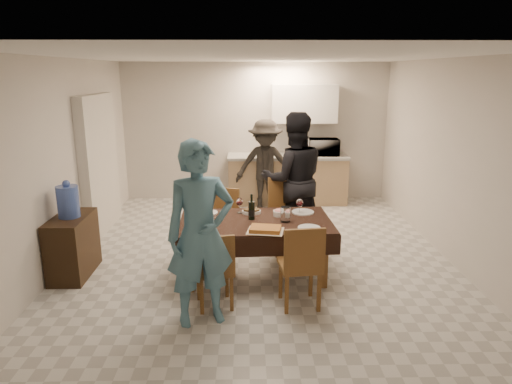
# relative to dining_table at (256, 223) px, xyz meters

# --- Properties ---
(floor) EXTENTS (5.00, 6.00, 0.02)m
(floor) POSITION_rel_dining_table_xyz_m (0.05, 0.52, -0.67)
(floor) COLOR silver
(floor) RESTS_ON ground
(ceiling) EXTENTS (5.00, 6.00, 0.02)m
(ceiling) POSITION_rel_dining_table_xyz_m (0.05, 0.52, 1.93)
(ceiling) COLOR white
(ceiling) RESTS_ON wall_back
(wall_back) EXTENTS (5.00, 0.02, 2.60)m
(wall_back) POSITION_rel_dining_table_xyz_m (0.05, 3.52, 0.63)
(wall_back) COLOR beige
(wall_back) RESTS_ON floor
(wall_front) EXTENTS (5.00, 0.02, 2.60)m
(wall_front) POSITION_rel_dining_table_xyz_m (0.05, -2.48, 0.63)
(wall_front) COLOR beige
(wall_front) RESTS_ON floor
(wall_left) EXTENTS (0.02, 6.00, 2.60)m
(wall_left) POSITION_rel_dining_table_xyz_m (-2.45, 0.52, 0.63)
(wall_left) COLOR beige
(wall_left) RESTS_ON floor
(wall_right) EXTENTS (0.02, 6.00, 2.60)m
(wall_right) POSITION_rel_dining_table_xyz_m (2.55, 0.52, 0.63)
(wall_right) COLOR beige
(wall_right) RESTS_ON floor
(stub_partition) EXTENTS (0.15, 1.40, 2.10)m
(stub_partition) POSITION_rel_dining_table_xyz_m (-2.37, 1.72, 0.38)
(stub_partition) COLOR beige
(stub_partition) RESTS_ON floor
(kitchen_base_cabinet) EXTENTS (2.20, 0.60, 0.86)m
(kitchen_base_cabinet) POSITION_rel_dining_table_xyz_m (0.65, 3.20, -0.24)
(kitchen_base_cabinet) COLOR tan
(kitchen_base_cabinet) RESTS_ON floor
(kitchen_worktop) EXTENTS (2.24, 0.64, 0.05)m
(kitchen_worktop) POSITION_rel_dining_table_xyz_m (0.65, 3.20, 0.22)
(kitchen_worktop) COLOR #9C9D98
(kitchen_worktop) RESTS_ON kitchen_base_cabinet
(upper_cabinet) EXTENTS (1.20, 0.34, 0.70)m
(upper_cabinet) POSITION_rel_dining_table_xyz_m (0.95, 3.34, 1.18)
(upper_cabinet) COLOR white
(upper_cabinet) RESTS_ON wall_back
(dining_table) EXTENTS (1.85, 1.14, 0.70)m
(dining_table) POSITION_rel_dining_table_xyz_m (0.00, 0.00, 0.00)
(dining_table) COLOR black
(dining_table) RESTS_ON floor
(chair_near_left) EXTENTS (0.45, 0.46, 0.46)m
(chair_near_left) POSITION_rel_dining_table_xyz_m (-0.45, -0.83, -0.15)
(chair_near_left) COLOR brown
(chair_near_left) RESTS_ON floor
(chair_near_right) EXTENTS (0.47, 0.47, 0.50)m
(chair_near_right) POSITION_rel_dining_table_xyz_m (0.45, -0.84, -0.10)
(chair_near_right) COLOR brown
(chair_near_right) RESTS_ON floor
(chair_far_left) EXTENTS (0.48, 0.49, 0.47)m
(chair_far_left) POSITION_rel_dining_table_xyz_m (-0.45, 0.67, -0.14)
(chair_far_left) COLOR brown
(chair_far_left) RESTS_ON floor
(chair_far_right) EXTENTS (0.53, 0.54, 0.55)m
(chair_far_right) POSITION_rel_dining_table_xyz_m (0.45, 0.65, -0.05)
(chair_far_right) COLOR brown
(chair_far_right) RESTS_ON floor
(console) EXTENTS (0.40, 0.80, 0.74)m
(console) POSITION_rel_dining_table_xyz_m (-2.23, 0.05, -0.30)
(console) COLOR black
(console) RESTS_ON floor
(water_jug) EXTENTS (0.25, 0.25, 0.38)m
(water_jug) POSITION_rel_dining_table_xyz_m (-2.23, 0.05, 0.26)
(water_jug) COLOR #4D6ECF
(water_jug) RESTS_ON console
(wine_bottle) EXTENTS (0.08, 0.08, 0.31)m
(wine_bottle) POSITION_rel_dining_table_xyz_m (-0.05, 0.05, 0.19)
(wine_bottle) COLOR black
(wine_bottle) RESTS_ON dining_table
(water_pitcher) EXTENTS (0.12, 0.12, 0.18)m
(water_pitcher) POSITION_rel_dining_table_xyz_m (0.35, -0.05, 0.12)
(water_pitcher) COLOR white
(water_pitcher) RESTS_ON dining_table
(savoury_tart) EXTENTS (0.44, 0.36, 0.05)m
(savoury_tart) POSITION_rel_dining_table_xyz_m (0.10, -0.38, 0.06)
(savoury_tart) COLOR #B77735
(savoury_tart) RESTS_ON dining_table
(salad_bowl) EXTENTS (0.17, 0.17, 0.07)m
(salad_bowl) POSITION_rel_dining_table_xyz_m (0.30, 0.18, 0.06)
(salad_bowl) COLOR white
(salad_bowl) RESTS_ON dining_table
(mushroom_dish) EXTENTS (0.22, 0.22, 0.04)m
(mushroom_dish) POSITION_rel_dining_table_xyz_m (-0.05, 0.28, 0.05)
(mushroom_dish) COLOR white
(mushroom_dish) RESTS_ON dining_table
(wine_glass_a) EXTENTS (0.08, 0.08, 0.19)m
(wine_glass_a) POSITION_rel_dining_table_xyz_m (-0.55, -0.25, 0.13)
(wine_glass_a) COLOR white
(wine_glass_a) RESTS_ON dining_table
(wine_glass_b) EXTENTS (0.09, 0.09, 0.20)m
(wine_glass_b) POSITION_rel_dining_table_xyz_m (0.55, 0.25, 0.13)
(wine_glass_b) COLOR white
(wine_glass_b) RESTS_ON dining_table
(wine_glass_c) EXTENTS (0.09, 0.09, 0.20)m
(wine_glass_c) POSITION_rel_dining_table_xyz_m (-0.20, 0.30, 0.13)
(wine_glass_c) COLOR white
(wine_glass_c) RESTS_ON dining_table
(plate_near_left) EXTENTS (0.27, 0.27, 0.02)m
(plate_near_left) POSITION_rel_dining_table_xyz_m (-0.60, -0.30, 0.04)
(plate_near_left) COLOR white
(plate_near_left) RESTS_ON dining_table
(plate_near_right) EXTENTS (0.26, 0.26, 0.01)m
(plate_near_right) POSITION_rel_dining_table_xyz_m (0.60, -0.30, 0.04)
(plate_near_right) COLOR white
(plate_near_right) RESTS_ON dining_table
(plate_far_left) EXTENTS (0.25, 0.25, 0.01)m
(plate_far_left) POSITION_rel_dining_table_xyz_m (-0.60, 0.30, 0.04)
(plate_far_left) COLOR white
(plate_far_left) RESTS_ON dining_table
(plate_far_right) EXTENTS (0.28, 0.28, 0.02)m
(plate_far_right) POSITION_rel_dining_table_xyz_m (0.60, 0.30, 0.04)
(plate_far_right) COLOR white
(plate_far_right) RESTS_ON dining_table
(microwave) EXTENTS (0.55, 0.38, 0.31)m
(microwave) POSITION_rel_dining_table_xyz_m (1.32, 3.20, 0.39)
(microwave) COLOR white
(microwave) RESTS_ON kitchen_worktop
(person_near) EXTENTS (0.77, 0.63, 1.83)m
(person_near) POSITION_rel_dining_table_xyz_m (-0.55, -1.05, 0.25)
(person_near) COLOR teal
(person_near) RESTS_ON floor
(person_far) EXTENTS (0.99, 0.81, 1.90)m
(person_far) POSITION_rel_dining_table_xyz_m (0.55, 1.05, 0.28)
(person_far) COLOR black
(person_far) RESTS_ON floor
(person_kitchen) EXTENTS (1.05, 0.60, 1.62)m
(person_kitchen) POSITION_rel_dining_table_xyz_m (0.22, 2.75, 0.14)
(person_kitchen) COLOR black
(person_kitchen) RESTS_ON floor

